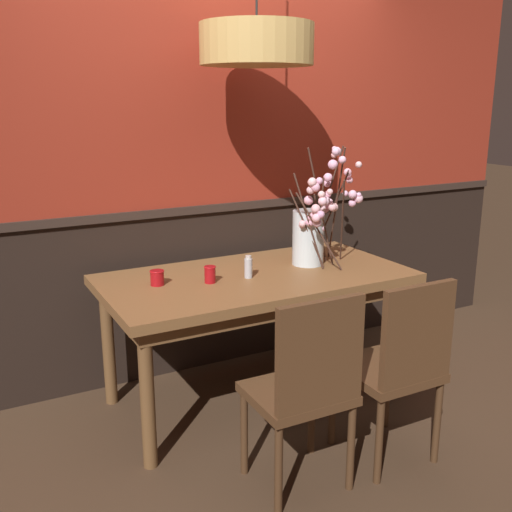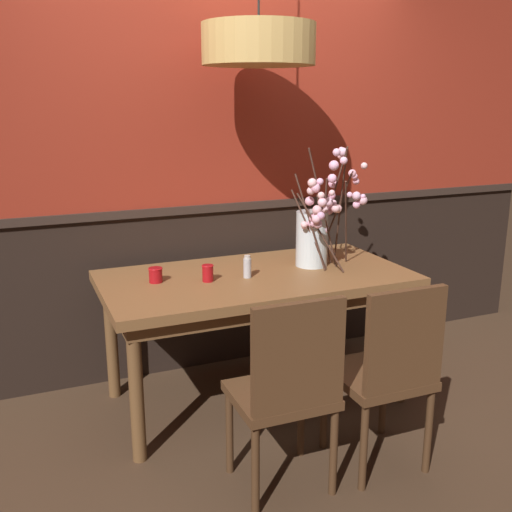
{
  "view_description": "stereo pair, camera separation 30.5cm",
  "coord_description": "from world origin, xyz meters",
  "px_view_note": "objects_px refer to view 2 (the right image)",
  "views": [
    {
      "loc": [
        -1.52,
        -2.83,
        1.74
      ],
      "look_at": [
        0.0,
        0.0,
        0.88
      ],
      "focal_mm": 41.48,
      "sensor_mm": 36.0,
      "label": 1
    },
    {
      "loc": [
        -1.24,
        -2.96,
        1.74
      ],
      "look_at": [
        0.0,
        0.0,
        0.88
      ],
      "focal_mm": 41.48,
      "sensor_mm": 36.0,
      "label": 2
    }
  ],
  "objects_px": {
    "chair_near_side_right": "(387,368)",
    "pendant_lamp": "(259,45)",
    "dining_table": "(256,289)",
    "candle_holder_nearer_edge": "(208,273)",
    "chair_near_side_left": "(288,386)",
    "candle_holder_nearer_center": "(156,275)",
    "vase_with_blossoms": "(316,231)",
    "chair_far_side_right": "(247,273)",
    "chair_far_side_left": "(167,282)",
    "condiment_bottle": "(247,267)"
  },
  "relations": [
    {
      "from": "dining_table",
      "to": "chair_far_side_right",
      "type": "relative_size",
      "value": 1.95
    },
    {
      "from": "chair_near_side_right",
      "to": "vase_with_blossoms",
      "type": "relative_size",
      "value": 1.33
    },
    {
      "from": "candle_holder_nearer_center",
      "to": "dining_table",
      "type": "bearing_deg",
      "value": -7.4
    },
    {
      "from": "chair_far_side_left",
      "to": "candle_holder_nearer_center",
      "type": "distance_m",
      "value": 0.88
    },
    {
      "from": "chair_far_side_right",
      "to": "vase_with_blossoms",
      "type": "distance_m",
      "value": 0.98
    },
    {
      "from": "candle_holder_nearer_edge",
      "to": "condiment_bottle",
      "type": "distance_m",
      "value": 0.23
    },
    {
      "from": "chair_far_side_left",
      "to": "pendant_lamp",
      "type": "distance_m",
      "value": 1.73
    },
    {
      "from": "dining_table",
      "to": "chair_near_side_left",
      "type": "distance_m",
      "value": 0.9
    },
    {
      "from": "chair_far_side_right",
      "to": "chair_far_side_left",
      "type": "distance_m",
      "value": 0.6
    },
    {
      "from": "candle_holder_nearer_center",
      "to": "pendant_lamp",
      "type": "bearing_deg",
      "value": 2.3
    },
    {
      "from": "chair_far_side_right",
      "to": "vase_with_blossoms",
      "type": "height_order",
      "value": "vase_with_blossoms"
    },
    {
      "from": "chair_far_side_left",
      "to": "candle_holder_nearer_center",
      "type": "xyz_separation_m",
      "value": [
        -0.25,
        -0.79,
        0.3
      ]
    },
    {
      "from": "chair_near_side_right",
      "to": "dining_table",
      "type": "bearing_deg",
      "value": 108.57
    },
    {
      "from": "chair_far_side_right",
      "to": "chair_near_side_right",
      "type": "height_order",
      "value": "chair_near_side_right"
    },
    {
      "from": "condiment_bottle",
      "to": "pendant_lamp",
      "type": "xyz_separation_m",
      "value": [
        0.12,
        0.13,
        1.18
      ]
    },
    {
      "from": "chair_far_side_right",
      "to": "condiment_bottle",
      "type": "xyz_separation_m",
      "value": [
        -0.36,
        -0.9,
        0.32
      ]
    },
    {
      "from": "chair_near_side_left",
      "to": "candle_holder_nearer_edge",
      "type": "bearing_deg",
      "value": 95.5
    },
    {
      "from": "vase_with_blossoms",
      "to": "candle_holder_nearer_center",
      "type": "bearing_deg",
      "value": 176.62
    },
    {
      "from": "chair_near_side_left",
      "to": "chair_far_side_left",
      "type": "height_order",
      "value": "chair_near_side_left"
    },
    {
      "from": "dining_table",
      "to": "candle_holder_nearer_center",
      "type": "relative_size",
      "value": 21.24
    },
    {
      "from": "candle_holder_nearer_center",
      "to": "condiment_bottle",
      "type": "bearing_deg",
      "value": -12.59
    },
    {
      "from": "vase_with_blossoms",
      "to": "pendant_lamp",
      "type": "relative_size",
      "value": 0.71
    },
    {
      "from": "chair_near_side_right",
      "to": "condiment_bottle",
      "type": "distance_m",
      "value": 0.96
    },
    {
      "from": "chair_near_side_left",
      "to": "candle_holder_nearer_center",
      "type": "distance_m",
      "value": 1.04
    },
    {
      "from": "dining_table",
      "to": "condiment_bottle",
      "type": "relative_size",
      "value": 13.62
    },
    {
      "from": "chair_near_side_right",
      "to": "condiment_bottle",
      "type": "height_order",
      "value": "chair_near_side_right"
    },
    {
      "from": "dining_table",
      "to": "chair_far_side_left",
      "type": "relative_size",
      "value": 1.92
    },
    {
      "from": "chair_near_side_left",
      "to": "candle_holder_nearer_edge",
      "type": "height_order",
      "value": "chair_near_side_left"
    },
    {
      "from": "chair_near_side_right",
      "to": "vase_with_blossoms",
      "type": "bearing_deg",
      "value": 83.82
    },
    {
      "from": "chair_near_side_left",
      "to": "vase_with_blossoms",
      "type": "height_order",
      "value": "vase_with_blossoms"
    },
    {
      "from": "dining_table",
      "to": "candle_holder_nearer_edge",
      "type": "relative_size",
      "value": 18.69
    },
    {
      "from": "chair_near_side_left",
      "to": "chair_near_side_right",
      "type": "height_order",
      "value": "chair_near_side_left"
    },
    {
      "from": "chair_near_side_right",
      "to": "chair_near_side_left",
      "type": "bearing_deg",
      "value": 178.61
    },
    {
      "from": "chair_near_side_left",
      "to": "vase_with_blossoms",
      "type": "relative_size",
      "value": 1.34
    },
    {
      "from": "candle_holder_nearer_center",
      "to": "pendant_lamp",
      "type": "distance_m",
      "value": 1.35
    },
    {
      "from": "dining_table",
      "to": "chair_far_side_left",
      "type": "height_order",
      "value": "chair_far_side_left"
    },
    {
      "from": "chair_near_side_left",
      "to": "condiment_bottle",
      "type": "relative_size",
      "value": 7.45
    },
    {
      "from": "dining_table",
      "to": "candle_holder_nearer_edge",
      "type": "distance_m",
      "value": 0.32
    },
    {
      "from": "vase_with_blossoms",
      "to": "candle_holder_nearer_edge",
      "type": "distance_m",
      "value": 0.71
    },
    {
      "from": "vase_with_blossoms",
      "to": "pendant_lamp",
      "type": "bearing_deg",
      "value": 166.42
    },
    {
      "from": "chair_near_side_right",
      "to": "pendant_lamp",
      "type": "bearing_deg",
      "value": 103.75
    },
    {
      "from": "chair_near_side_left",
      "to": "chair_far_side_right",
      "type": "height_order",
      "value": "chair_near_side_left"
    },
    {
      "from": "vase_with_blossoms",
      "to": "candle_holder_nearer_edge",
      "type": "xyz_separation_m",
      "value": [
        -0.68,
        -0.04,
        -0.17
      ]
    },
    {
      "from": "chair_near_side_right",
      "to": "chair_far_side_left",
      "type": "bearing_deg",
      "value": 109.1
    },
    {
      "from": "chair_far_side_left",
      "to": "candle_holder_nearer_edge",
      "type": "distance_m",
      "value": 0.93
    },
    {
      "from": "chair_far_side_right",
      "to": "candle_holder_nearer_edge",
      "type": "height_order",
      "value": "chair_far_side_right"
    },
    {
      "from": "chair_near_side_right",
      "to": "pendant_lamp",
      "type": "distance_m",
      "value": 1.8
    },
    {
      "from": "pendant_lamp",
      "to": "condiment_bottle",
      "type": "bearing_deg",
      "value": -132.68
    },
    {
      "from": "vase_with_blossoms",
      "to": "pendant_lamp",
      "type": "height_order",
      "value": "pendant_lamp"
    },
    {
      "from": "chair_far_side_left",
      "to": "pendant_lamp",
      "type": "relative_size",
      "value": 0.91
    }
  ]
}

